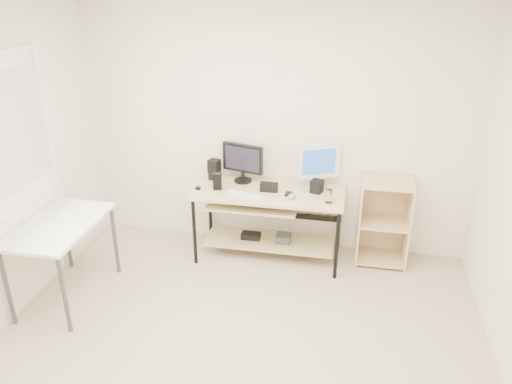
{
  "coord_description": "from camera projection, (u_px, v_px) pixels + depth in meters",
  "views": [
    {
      "loc": [
        0.75,
        -2.84,
        2.77
      ],
      "look_at": [
        -0.06,
        1.3,
        0.89
      ],
      "focal_mm": 35.0,
      "sensor_mm": 36.0,
      "label": 1
    }
  ],
  "objects": [
    {
      "name": "desk",
      "position": [
        266.0,
        209.0,
        5.08
      ],
      "size": [
        1.5,
        0.65,
        0.75
      ],
      "color": "#CFBD83",
      "rests_on": "ground"
    },
    {
      "name": "center_speaker",
      "position": [
        269.0,
        187.0,
        4.97
      ],
      "size": [
        0.18,
        0.08,
        0.09
      ],
      "primitive_type": "cube",
      "rotation": [
        0.0,
        0.0,
        0.0
      ],
      "color": "black",
      "rests_on": "desk"
    },
    {
      "name": "coaster",
      "position": [
        328.0,
        202.0,
        4.73
      ],
      "size": [
        0.09,
        0.09,
        0.01
      ],
      "primitive_type": "cylinder",
      "rotation": [
        0.0,
        0.0,
        -0.03
      ],
      "color": "tan",
      "rests_on": "desk"
    },
    {
      "name": "speaker_left",
      "position": [
        214.0,
        169.0,
        5.22
      ],
      "size": [
        0.13,
        0.13,
        0.22
      ],
      "rotation": [
        0.0,
        0.0,
        -0.24
      ],
      "color": "black",
      "rests_on": "desk"
    },
    {
      "name": "side_table",
      "position": [
        60.0,
        232.0,
        4.37
      ],
      "size": [
        0.6,
        1.0,
        0.75
      ],
      "color": "white",
      "rests_on": "ground"
    },
    {
      "name": "black_monitor",
      "position": [
        243.0,
        160.0,
        5.12
      ],
      "size": [
        0.44,
        0.19,
        0.41
      ],
      "rotation": [
        0.0,
        0.0,
        -0.27
      ],
      "color": "black",
      "rests_on": "desk"
    },
    {
      "name": "speaker_right",
      "position": [
        317.0,
        186.0,
        4.93
      ],
      "size": [
        0.14,
        0.14,
        0.13
      ],
      "primitive_type": "cube",
      "rotation": [
        0.0,
        0.0,
        -0.33
      ],
      "color": "black",
      "rests_on": "desk"
    },
    {
      "name": "keyboard",
      "position": [
        245.0,
        195.0,
        4.89
      ],
      "size": [
        0.38,
        0.2,
        0.01
      ],
      "primitive_type": "cube",
      "rotation": [
        0.0,
        0.0,
        -0.26
      ],
      "color": "white",
      "rests_on": "desk"
    },
    {
      "name": "audio_controller",
      "position": [
        217.0,
        181.0,
        4.99
      ],
      "size": [
        0.09,
        0.07,
        0.17
      ],
      "primitive_type": "cube",
      "rotation": [
        0.0,
        0.0,
        0.17
      ],
      "color": "black",
      "rests_on": "desk"
    },
    {
      "name": "shelf_unit",
      "position": [
        383.0,
        220.0,
        5.05
      ],
      "size": [
        0.5,
        0.4,
        0.9
      ],
      "color": "beige",
      "rests_on": "ground"
    },
    {
      "name": "room",
      "position": [
        209.0,
        208.0,
        3.33
      ],
      "size": [
        4.01,
        4.01,
        2.62
      ],
      "color": "#BBAA90",
      "rests_on": "ground"
    },
    {
      "name": "drinking_glass",
      "position": [
        329.0,
        196.0,
        4.7
      ],
      "size": [
        0.07,
        0.07,
        0.13
      ],
      "primitive_type": "cylinder",
      "rotation": [
        0.0,
        0.0,
        -0.03
      ],
      "color": "white",
      "rests_on": "coaster"
    },
    {
      "name": "white_imac",
      "position": [
        319.0,
        162.0,
        4.98
      ],
      "size": [
        0.41,
        0.22,
        0.46
      ],
      "rotation": [
        0.0,
        0.0,
        0.42
      ],
      "color": "silver",
      "rests_on": "desk"
    },
    {
      "name": "volume_puck",
      "position": [
        198.0,
        188.0,
        5.02
      ],
      "size": [
        0.06,
        0.06,
        0.02
      ],
      "primitive_type": "cylinder",
      "rotation": [
        0.0,
        0.0,
        -0.1
      ],
      "color": "black",
      "rests_on": "desk"
    },
    {
      "name": "mouse",
      "position": [
        292.0,
        196.0,
        4.82
      ],
      "size": [
        0.08,
        0.12,
        0.04
      ],
      "primitive_type": "ellipsoid",
      "rotation": [
        0.0,
        0.0,
        -0.09
      ],
      "color": "#A8A8AC",
      "rests_on": "desk"
    },
    {
      "name": "smartphone",
      "position": [
        288.0,
        194.0,
        4.91
      ],
      "size": [
        0.07,
        0.12,
        0.01
      ],
      "primitive_type": "cube",
      "rotation": [
        0.0,
        0.0,
        -0.03
      ],
      "color": "black",
      "rests_on": "desk"
    }
  ]
}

